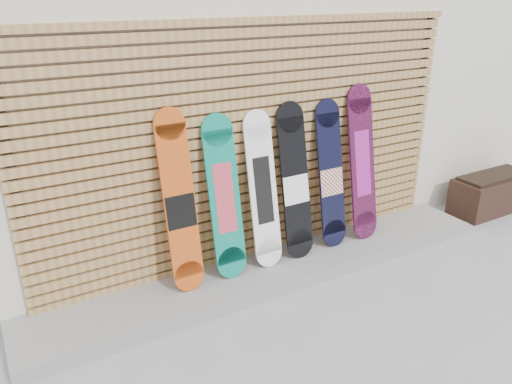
% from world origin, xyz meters
% --- Properties ---
extents(ground, '(80.00, 80.00, 0.00)m').
position_xyz_m(ground, '(0.00, 0.00, 0.00)').
color(ground, gray).
rests_on(ground, ground).
extents(building, '(12.00, 5.00, 3.60)m').
position_xyz_m(building, '(0.50, 3.50, 1.80)').
color(building, beige).
rests_on(building, ground).
extents(concrete_step, '(4.60, 0.70, 0.12)m').
position_xyz_m(concrete_step, '(-0.15, 0.68, 0.06)').
color(concrete_step, gray).
rests_on(concrete_step, ground).
extents(slat_wall, '(4.26, 0.08, 2.29)m').
position_xyz_m(slat_wall, '(-0.15, 0.97, 1.21)').
color(slat_wall, '#A27643').
rests_on(slat_wall, ground).
extents(planter_box, '(1.03, 0.43, 0.47)m').
position_xyz_m(planter_box, '(2.89, 0.62, 0.23)').
color(planter_box, black).
rests_on(planter_box, ground).
extents(snowboard_0, '(0.27, 0.30, 1.54)m').
position_xyz_m(snowboard_0, '(-1.00, 0.79, 0.87)').
color(snowboard_0, '#CB4F15').
rests_on(snowboard_0, concrete_step).
extents(snowboard_1, '(0.29, 0.30, 1.44)m').
position_xyz_m(snowboard_1, '(-0.59, 0.79, 0.84)').
color(snowboard_1, '#0D8169').
rests_on(snowboard_1, concrete_step).
extents(snowboard_2, '(0.27, 0.30, 1.42)m').
position_xyz_m(snowboard_2, '(-0.21, 0.79, 0.83)').
color(snowboard_2, white).
rests_on(snowboard_2, concrete_step).
extents(snowboard_3, '(0.29, 0.31, 1.46)m').
position_xyz_m(snowboard_3, '(0.14, 0.79, 0.84)').
color(snowboard_3, black).
rests_on(snowboard_3, concrete_step).
extents(snowboard_4, '(0.27, 0.29, 1.44)m').
position_xyz_m(snowboard_4, '(0.56, 0.80, 0.83)').
color(snowboard_4, black).
rests_on(snowboard_4, concrete_step).
extents(snowboard_5, '(0.29, 0.32, 1.54)m').
position_xyz_m(snowboard_5, '(0.94, 0.79, 0.89)').
color(snowboard_5, black).
rests_on(snowboard_5, concrete_step).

